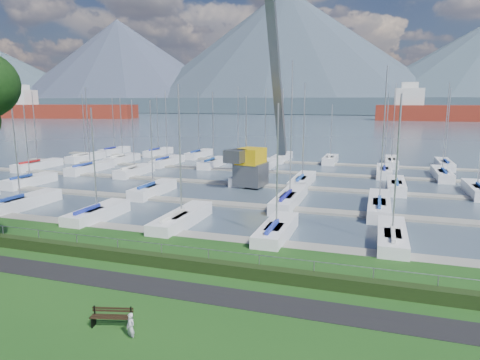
% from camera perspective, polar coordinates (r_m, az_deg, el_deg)
% --- Properties ---
extents(path, '(160.00, 2.00, 0.04)m').
position_cam_1_polar(path, '(23.45, -11.72, -13.65)').
color(path, black).
rests_on(path, grass).
extents(water, '(800.00, 540.00, 0.20)m').
position_cam_1_polar(water, '(281.87, 15.91, 8.06)').
color(water, '#455565').
extents(hedge, '(80.00, 0.70, 0.70)m').
position_cam_1_polar(hedge, '(25.43, -8.81, -10.77)').
color(hedge, black).
rests_on(hedge, grass).
extents(fence, '(80.00, 0.04, 0.04)m').
position_cam_1_polar(fence, '(25.47, -8.46, -8.68)').
color(fence, gray).
rests_on(fence, grass).
extents(foothill, '(900.00, 80.00, 12.00)m').
position_cam_1_polar(foothill, '(351.67, 16.43, 9.48)').
color(foothill, '#3F505D').
rests_on(foothill, water).
extents(mountains, '(1190.00, 360.00, 115.00)m').
position_cam_1_polar(mountains, '(427.74, 18.07, 14.96)').
color(mountains, '#3C4D59').
rests_on(mountains, water).
extents(docks, '(90.00, 41.60, 0.25)m').
position_cam_1_polar(docks, '(49.67, 4.99, -0.86)').
color(docks, slate).
rests_on(docks, water).
extents(bench_right, '(1.85, 0.86, 0.85)m').
position_cam_1_polar(bench_right, '(19.96, -16.70, -17.08)').
color(bench_right, black).
rests_on(bench_right, grass).
extents(person, '(0.52, 0.43, 1.21)m').
position_cam_1_polar(person, '(18.83, -14.40, -18.10)').
color(person, '#B3B3BA').
rests_on(person, grass).
extents(crane, '(4.86, 13.35, 22.35)m').
position_cam_1_polar(crane, '(49.91, 2.37, 5.66)').
color(crane, '#5B5D62').
rests_on(crane, water).
extents(cargo_ship_west, '(82.67, 33.50, 21.50)m').
position_cam_1_polar(cargo_ship_west, '(274.82, -22.92, 8.46)').
color(cargo_ship_west, maroon).
rests_on(cargo_ship_west, water).
extents(cargo_ship_mid, '(105.90, 20.01, 21.50)m').
position_cam_1_polar(cargo_ship_mid, '(243.71, 29.18, 7.75)').
color(cargo_ship_mid, maroon).
rests_on(cargo_ship_mid, water).
extents(sailboat_fleet, '(74.29, 49.75, 13.71)m').
position_cam_1_polar(sailboat_fleet, '(53.23, 3.70, 6.07)').
color(sailboat_fleet, maroon).
rests_on(sailboat_fleet, water).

